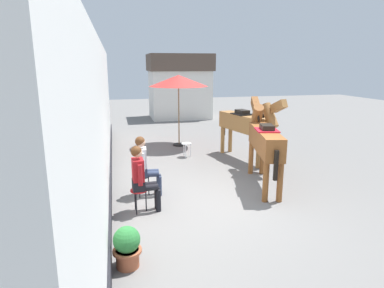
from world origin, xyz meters
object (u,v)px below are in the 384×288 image
at_px(saddled_horse_near, 264,139).
at_px(spare_stool_white, 186,145).
at_px(seated_visitor_near, 141,175).
at_px(cafe_parasol, 179,81).
at_px(seated_visitor_far, 145,163).
at_px(saddled_horse_far, 246,124).
at_px(flower_planter_near, 127,246).

bearing_deg(saddled_horse_near, spare_stool_white, 114.19).
relative_size(seated_visitor_near, cafe_parasol, 0.54).
xyz_separation_m(saddled_horse_near, spare_stool_white, (-1.31, 2.93, -0.76)).
bearing_deg(saddled_horse_near, seated_visitor_far, -178.72).
height_order(seated_visitor_near, cafe_parasol, cafe_parasol).
distance_m(seated_visitor_near, spare_stool_white, 4.25).
distance_m(seated_visitor_near, cafe_parasol, 5.96).
bearing_deg(seated_visitor_near, saddled_horse_far, 41.39).
bearing_deg(seated_visitor_far, spare_stool_white, 61.63).
xyz_separation_m(seated_visitor_far, cafe_parasol, (1.68, 4.59, 1.59)).
bearing_deg(seated_visitor_far, seated_visitor_near, -99.38).
height_order(saddled_horse_far, flower_planter_near, saddled_horse_far).
bearing_deg(spare_stool_white, cafe_parasol, 87.64).
distance_m(cafe_parasol, spare_stool_white, 2.53).
bearing_deg(seated_visitor_near, saddled_horse_near, 16.72).
distance_m(seated_visitor_near, flower_planter_near, 1.97).
bearing_deg(seated_visitor_far, flower_planter_near, -100.83).
bearing_deg(saddled_horse_far, cafe_parasol, 124.74).
height_order(seated_visitor_far, saddled_horse_far, saddled_horse_far).
relative_size(saddled_horse_far, flower_planter_near, 4.60).
distance_m(seated_visitor_far, spare_stool_white, 3.42).
xyz_separation_m(seated_visitor_far, flower_planter_near, (-0.52, -2.74, -0.44)).
relative_size(seated_visitor_near, spare_stool_white, 3.02).
relative_size(saddled_horse_far, spare_stool_white, 6.40).
bearing_deg(cafe_parasol, saddled_horse_near, -74.57).
distance_m(flower_planter_near, spare_stool_white, 6.12).
xyz_separation_m(seated_visitor_far, spare_stool_white, (1.62, 2.99, -0.38)).
height_order(saddled_horse_near, cafe_parasol, cafe_parasol).
xyz_separation_m(flower_planter_near, spare_stool_white, (2.14, 5.73, 0.07)).
bearing_deg(saddled_horse_near, cafe_parasol, 105.43).
bearing_deg(flower_planter_near, spare_stool_white, 69.53).
distance_m(seated_visitor_far, flower_planter_near, 2.83).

